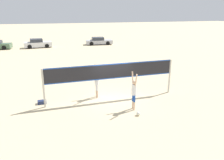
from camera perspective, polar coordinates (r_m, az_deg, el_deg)
The scene contains 8 objects.
ground_plane at distance 14.64m, azimuth 0.00°, elevation -4.96°, with size 200.00×200.00×0.00m, color beige.
volleyball_net at distance 14.07m, azimuth 0.00°, elevation 1.54°, with size 8.68×0.12×2.41m.
player_spiker at distance 12.78m, azimuth 5.76°, elevation -2.70°, with size 0.28×0.72×2.26m.
player_blocker at distance 14.57m, azimuth -4.03°, elevation -0.13°, with size 0.28×0.72×2.25m.
volleyball at distance 12.46m, azimuth 6.87°, elevation -8.71°, with size 0.23×0.23×0.23m.
gear_bag at distance 14.57m, azimuth -17.81°, elevation -5.50°, with size 0.53×0.33×0.21m.
parked_car_mid at distance 39.09m, azimuth -3.47°, elevation 10.08°, with size 4.77×2.34×1.28m.
parked_car_far at distance 37.63m, azimuth -18.86°, elevation 8.99°, with size 4.32×2.10×1.41m.
Camera 1 is at (-4.08, -12.90, 5.58)m, focal length 35.00 mm.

